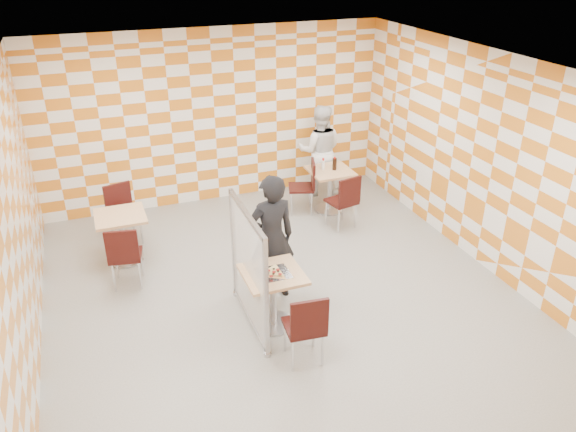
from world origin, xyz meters
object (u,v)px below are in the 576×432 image
object	(u,v)px
chair_empty_near	(124,253)
chair_second_side	(307,183)
chair_second_front	(345,198)
sport_bottle	(323,164)
soda_bottle	(335,164)
man_white	(320,150)
chair_main_front	(306,325)
chair_empty_far	(122,209)
man_dark	(271,239)
second_table	(330,183)
main_table	(273,290)
partition	(248,269)
empty_table	(122,230)

from	to	relation	value
chair_empty_near	chair_second_side	bearing A→B (deg)	22.67
chair_second_front	sport_bottle	size ratio (longest dim) A/B	4.62
chair_second_side	soda_bottle	distance (m)	0.56
chair_second_side	man_white	size ratio (longest dim) A/B	0.56
chair_main_front	chair_empty_far	distance (m)	3.97
man_dark	man_white	distance (m)	3.42
chair_second_front	sport_bottle	world-z (taller)	sport_bottle
second_table	soda_bottle	xyz separation A→B (m)	(0.07, -0.01, 0.34)
sport_bottle	soda_bottle	distance (m)	0.19
main_table	chair_second_side	distance (m)	3.20
second_table	chair_second_side	bearing A→B (deg)	167.30
main_table	chair_empty_near	xyz separation A→B (m)	(-1.58, 1.46, 0.04)
second_table	partition	world-z (taller)	partition
chair_empty_far	partition	world-z (taller)	partition
chair_empty_far	man_dark	xyz separation A→B (m)	(1.66, -2.25, 0.32)
main_table	chair_empty_near	world-z (taller)	chair_empty_near
main_table	man_dark	xyz separation A→B (m)	(0.19, 0.60, 0.36)
chair_main_front	chair_empty_far	size ratio (longest dim) A/B	1.00
main_table	empty_table	size ratio (longest dim) A/B	1.00
chair_empty_far	partition	xyz separation A→B (m)	(1.21, -2.72, 0.25)
man_dark	sport_bottle	world-z (taller)	man_dark
man_dark	partition	bearing A→B (deg)	43.40
empty_table	man_dark	bearing A→B (deg)	-43.07
chair_main_front	chair_second_front	bearing A→B (deg)	56.93
chair_empty_far	soda_bottle	world-z (taller)	soda_bottle
second_table	sport_bottle	distance (m)	0.35
chair_second_front	man_dark	world-z (taller)	man_dark
main_table	soda_bottle	world-z (taller)	soda_bottle
main_table	chair_main_front	size ratio (longest dim) A/B	0.81
chair_second_front	chair_empty_near	xyz separation A→B (m)	(-3.49, -0.52, 0.00)
chair_second_side	chair_empty_far	xyz separation A→B (m)	(-3.05, 0.06, 0.00)
chair_second_side	chair_empty_far	distance (m)	3.05
chair_second_side	sport_bottle	distance (m)	0.41
chair_empty_near	man_white	size ratio (longest dim) A/B	0.56
chair_second_front	chair_second_side	bearing A→B (deg)	112.73
sport_bottle	chair_second_side	bearing A→B (deg)	178.17
chair_second_side	partition	distance (m)	3.24
second_table	soda_bottle	distance (m)	0.35
chair_second_front	partition	world-z (taller)	partition
chair_empty_near	man_dark	world-z (taller)	man_dark
chair_second_side	chair_empty_far	size ratio (longest dim) A/B	1.00
chair_second_front	man_white	size ratio (longest dim) A/B	0.56
man_dark	man_white	xyz separation A→B (m)	(1.90, 2.84, -0.04)
chair_empty_near	soda_bottle	world-z (taller)	soda_bottle
empty_table	chair_main_front	size ratio (longest dim) A/B	0.81
chair_second_front	man_dark	size ratio (longest dim) A/B	0.53
partition	second_table	bearing A→B (deg)	49.04
man_dark	main_table	bearing A→B (deg)	69.31
chair_empty_far	chair_empty_near	bearing A→B (deg)	-94.46
chair_second_side	chair_empty_near	bearing A→B (deg)	-157.33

